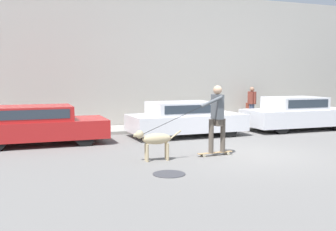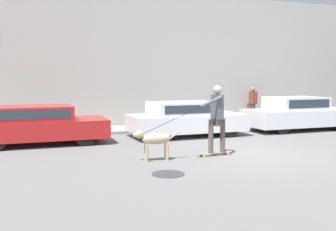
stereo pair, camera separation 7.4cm
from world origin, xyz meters
name	(u,v)px [view 2 (the right image)]	position (x,y,z in m)	size (l,w,h in m)	color
ground_plane	(247,154)	(0.00, 0.00, 0.00)	(36.00, 36.00, 0.00)	slate
back_wall	(163,60)	(0.00, 6.70, 2.74)	(32.00, 0.30, 5.48)	#ADA89E
sidewalk_curb	(172,127)	(0.00, 5.59, 0.05)	(30.00, 1.88, 0.11)	gray
parked_car_0	(39,125)	(-5.11, 3.51, 0.59)	(3.96, 1.81, 1.17)	black
parked_car_1	(186,119)	(-0.29, 3.51, 0.59)	(3.99, 1.88, 1.18)	black
parked_car_2	(298,114)	(4.38, 3.51, 0.61)	(4.20, 1.75, 1.27)	black
dog	(154,140)	(-2.55, 0.05, 0.52)	(1.19, 0.32, 0.76)	tan
skateboarder	(217,115)	(-0.85, 0.11, 1.05)	(2.55, 0.53, 1.81)	beige
pedestrian_with_bag	(253,102)	(3.93, 6.03, 0.93)	(0.20, 0.68, 1.49)	#3D4760
manhole_cover	(168,174)	(-2.69, -1.33, 0.01)	(0.69, 0.69, 0.01)	#38383D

